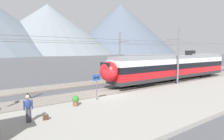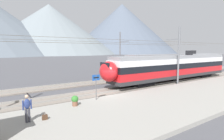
{
  "view_description": "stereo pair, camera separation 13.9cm",
  "coord_description": "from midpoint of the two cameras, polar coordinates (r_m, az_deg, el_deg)",
  "views": [
    {
      "loc": [
        -9.65,
        -14.91,
        4.62
      ],
      "look_at": [
        2.66,
        2.97,
        2.2
      ],
      "focal_mm": 28.78,
      "sensor_mm": 36.0,
      "label": 1
    },
    {
      "loc": [
        -9.53,
        -14.99,
        4.62
      ],
      "look_at": [
        2.66,
        2.97,
        2.2
      ],
      "focal_mm": 28.78,
      "sensor_mm": 36.0,
      "label": 2
    }
  ],
  "objects": [
    {
      "name": "catenary_mast_mid",
      "position": [
        25.02,
        19.93,
        4.6
      ],
      "size": [
        45.44,
        2.26,
        7.63
      ],
      "color": "slate",
      "rests_on": "ground"
    },
    {
      "name": "ground_plane",
      "position": [
        18.35,
        -1.82,
        -8.23
      ],
      "size": [
        400.0,
        400.0,
        0.0
      ],
      "primitive_type": "plane",
      "color": "#4C4C51"
    },
    {
      "name": "track_near",
      "position": [
        19.51,
        -4.1,
        -7.16
      ],
      "size": [
        120.0,
        3.0,
        0.28
      ],
      "color": "slate",
      "rests_on": "ground"
    },
    {
      "name": "platform_slab",
      "position": [
        14.51,
        9.19,
        -11.69
      ],
      "size": [
        120.0,
        8.39,
        0.29
      ],
      "primitive_type": "cube",
      "color": "gray",
      "rests_on": "ground"
    },
    {
      "name": "catenary_mast_far_side",
      "position": [
        30.01,
        2.52,
        5.2
      ],
      "size": [
        45.44,
        2.46,
        7.61
      ],
      "color": "slate",
      "rests_on": "ground"
    },
    {
      "name": "platform_sign",
      "position": [
        15.62,
        -5.21,
        -3.65
      ],
      "size": [
        0.7,
        0.08,
        2.21
      ],
      "color": "#59595B",
      "rests_on": "platform_slab"
    },
    {
      "name": "train_near_platform",
      "position": [
        27.37,
        18.48,
        0.99
      ],
      "size": [
        23.62,
        2.86,
        4.27
      ],
      "color": "#2D2D30",
      "rests_on": "track_near"
    },
    {
      "name": "train_far_track",
      "position": [
        38.31,
        20.4,
        2.37
      ],
      "size": [
        28.71,
        3.02,
        4.27
      ],
      "color": "#2D2D30",
      "rests_on": "track_far"
    },
    {
      "name": "passenger_walking",
      "position": [
        12.04,
        -25.39,
        -10.6
      ],
      "size": [
        0.53,
        0.22,
        1.69
      ],
      "color": "#383842",
      "rests_on": "platform_slab"
    },
    {
      "name": "mountain_central_peak",
      "position": [
        217.05,
        -19.6,
        12.04
      ],
      "size": [
        150.66,
        150.66,
        55.07
      ],
      "primitive_type": "cone",
      "color": "slate",
      "rests_on": "ground"
    },
    {
      "name": "handbag_beside_passenger",
      "position": [
        12.29,
        -20.61,
        -13.89
      ],
      "size": [
        0.32,
        0.18,
        0.44
      ],
      "color": "#472D1E",
      "rests_on": "platform_slab"
    },
    {
      "name": "potted_plant_platform_edge",
      "position": [
        14.43,
        -11.79,
        -9.33
      ],
      "size": [
        0.55,
        0.55,
        0.81
      ],
      "color": "brown",
      "rests_on": "platform_slab"
    },
    {
      "name": "mountain_right_ridge",
      "position": [
        266.47,
        2.8,
        12.91
      ],
      "size": [
        155.11,
        155.11,
        70.25
      ],
      "primitive_type": "cone",
      "color": "#515B6B",
      "rests_on": "ground"
    },
    {
      "name": "track_far",
      "position": [
        24.38,
        -10.78,
        -4.52
      ],
      "size": [
        120.0,
        3.0,
        0.28
      ],
      "color": "slate",
      "rests_on": "ground"
    }
  ]
}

